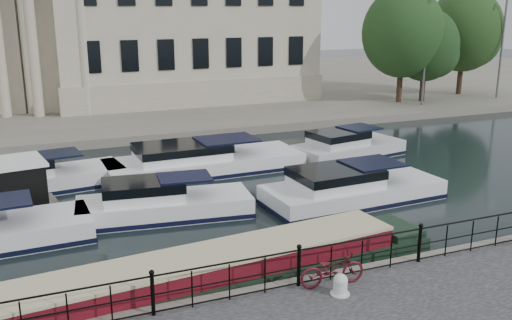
{
  "coord_description": "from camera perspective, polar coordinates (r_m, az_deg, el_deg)",
  "views": [
    {
      "loc": [
        -6.47,
        -14.87,
        7.95
      ],
      "look_at": [
        0.5,
        2.0,
        3.0
      ],
      "focal_mm": 40.0,
      "sensor_mm": 36.0,
      "label": 1
    }
  ],
  "objects": [
    {
      "name": "mooring_bollard",
      "position": [
        15.56,
        8.43,
        -12.24
      ],
      "size": [
        0.52,
        0.52,
        0.59
      ],
      "color": "silver",
      "rests_on": "near_quay"
    },
    {
      "name": "far_bank",
      "position": [
        54.8,
        -15.55,
        6.56
      ],
      "size": [
        120.0,
        42.0,
        0.55
      ],
      "primitive_type": "cube",
      "color": "#6B665B",
      "rests_on": "ground_plane"
    },
    {
      "name": "narrowboat",
      "position": [
        16.65,
        -5.09,
        -11.99
      ],
      "size": [
        15.34,
        3.46,
        1.56
      ],
      "rotation": [
        0.0,
        0.0,
        0.09
      ],
      "color": "black",
      "rests_on": "ground_plane"
    },
    {
      "name": "harbour_hut",
      "position": [
        24.47,
        -23.04,
        -2.7
      ],
      "size": [
        3.61,
        3.17,
        2.2
      ],
      "rotation": [
        0.0,
        0.0,
        0.16
      ],
      "color": "#6B665B",
      "rests_on": "ground_plane"
    },
    {
      "name": "civic_building",
      "position": [
        49.89,
        -16.62,
        13.51
      ],
      "size": [
        53.55,
        31.84,
        16.85
      ],
      "color": "#ADA38C",
      "rests_on": "far_bank"
    },
    {
      "name": "bicycle",
      "position": [
        15.89,
        7.64,
        -10.74
      ],
      "size": [
        1.91,
        0.78,
        0.98
      ],
      "primitive_type": "imported",
      "rotation": [
        0.0,
        0.0,
        1.5
      ],
      "color": "#4F0E19",
      "rests_on": "near_quay"
    },
    {
      "name": "lamp_posts",
      "position": [
        48.27,
        20.25,
        10.51
      ],
      "size": [
        8.24,
        1.55,
        8.07
      ],
      "color": "#59595B",
      "rests_on": "far_bank"
    },
    {
      "name": "ground_plane",
      "position": [
        18.06,
        0.98,
        -10.94
      ],
      "size": [
        160.0,
        160.0,
        0.0
      ],
      "primitive_type": "plane",
      "color": "black",
      "rests_on": "ground"
    },
    {
      "name": "railing",
      "position": [
        15.71,
        4.31,
        -10.32
      ],
      "size": [
        24.14,
        0.14,
        1.22
      ],
      "color": "black",
      "rests_on": "near_quay"
    },
    {
      "name": "cabin_cruisers",
      "position": [
        25.15,
        -7.09,
        -2.5
      ],
      "size": [
        25.85,
        10.0,
        1.99
      ],
      "color": "white",
      "rests_on": "ground_plane"
    },
    {
      "name": "trees",
      "position": [
        49.07,
        17.5,
        11.65
      ],
      "size": [
        13.71,
        7.86,
        8.91
      ],
      "color": "black",
      "rests_on": "far_bank"
    }
  ]
}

